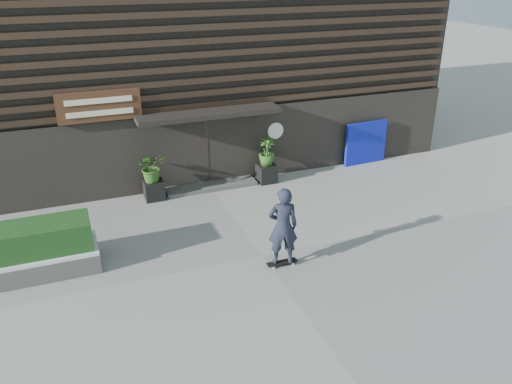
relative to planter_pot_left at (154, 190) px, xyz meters
name	(u,v)px	position (x,y,z in m)	size (l,w,h in m)	color
ground	(262,256)	(1.90, -4.40, -0.30)	(80.00, 80.00, 0.00)	gray
entrance_step	(211,186)	(1.90, 0.20, -0.24)	(3.00, 0.80, 0.12)	#494947
planter_pot_left	(154,190)	(0.00, 0.00, 0.00)	(0.60, 0.60, 0.60)	black
bamboo_left	(152,167)	(0.00, 0.00, 0.78)	(0.86, 0.75, 0.96)	#2D591E
planter_pot_right	(267,173)	(3.80, 0.00, 0.00)	(0.60, 0.60, 0.60)	black
bamboo_right	(267,151)	(3.80, 0.00, 0.78)	(0.54, 0.54, 0.96)	#2D591E
raised_bed	(23,266)	(-3.74, -3.16, -0.05)	(3.50, 1.20, 0.50)	#464644
snow_layer	(21,255)	(-3.74, -3.16, 0.24)	(3.50, 1.20, 0.08)	white
hedge	(17,241)	(-3.74, -3.16, 0.63)	(3.30, 1.00, 0.70)	#173B15
blue_tarp	(366,143)	(7.80, 0.30, 0.48)	(1.67, 0.12, 1.57)	#0D15B0
building	(168,40)	(1.90, 5.56, 3.69)	(18.00, 11.00, 8.00)	black
skateboarder	(283,226)	(2.21, -4.98, 0.79)	(0.82, 0.64, 2.09)	black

